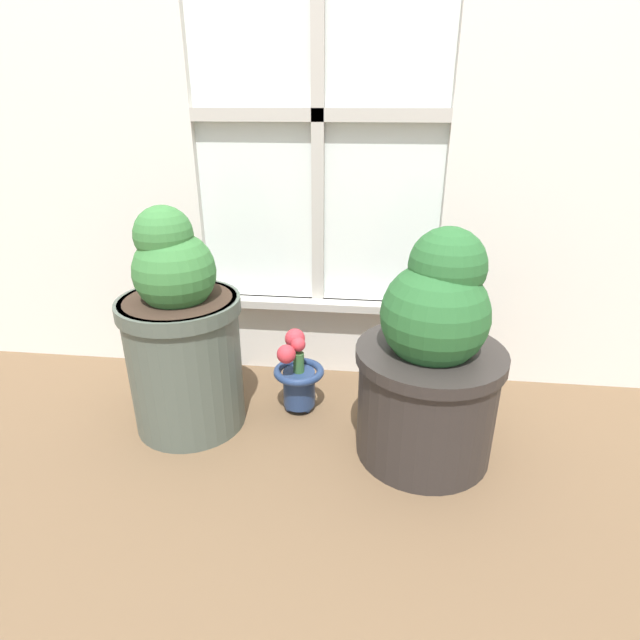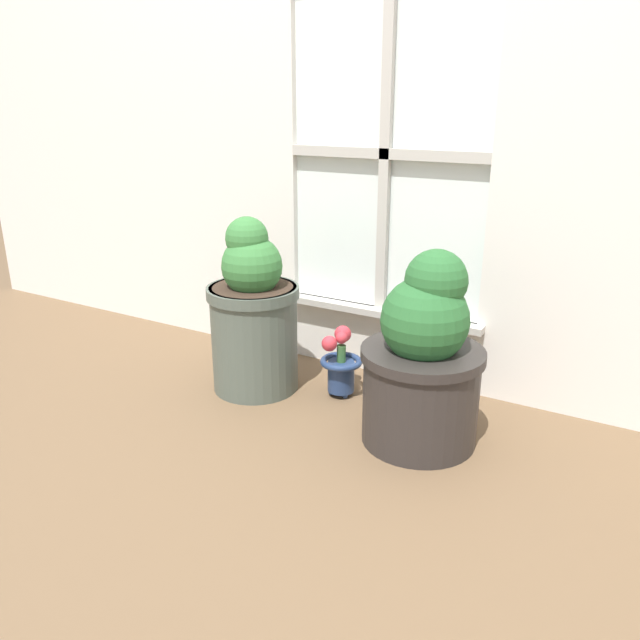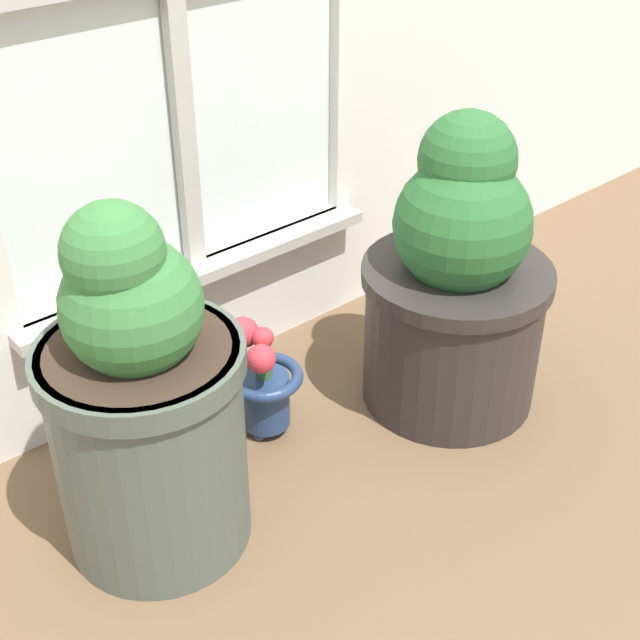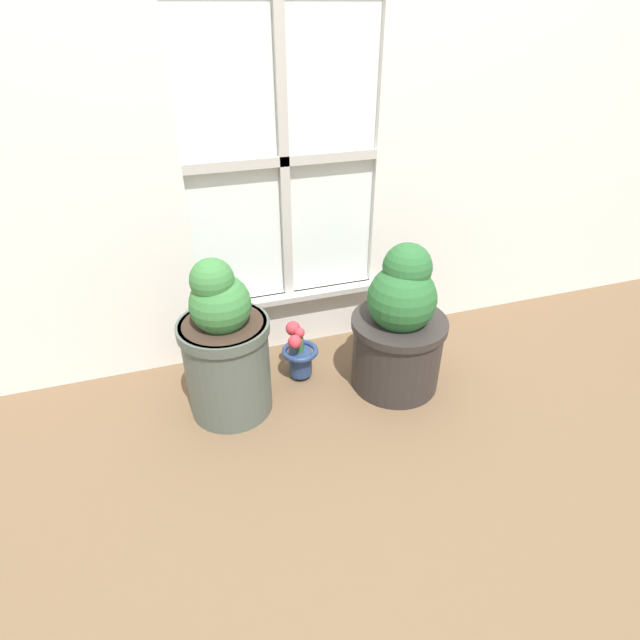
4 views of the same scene
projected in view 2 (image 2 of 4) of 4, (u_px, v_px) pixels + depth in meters
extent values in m
plane|color=brown|center=(307.00, 430.00, 1.95)|extent=(10.00, 10.00, 0.00)
cube|color=silver|center=(108.00, 29.00, 2.58)|extent=(1.84, 0.05, 2.50)
cube|color=silver|center=(381.00, 338.00, 2.34)|extent=(0.73, 0.05, 0.26)
cube|color=white|center=(389.00, 153.00, 2.13)|extent=(0.73, 0.02, 1.09)
cube|color=#BCB7AD|center=(385.00, 154.00, 2.11)|extent=(0.04, 0.02, 1.09)
cube|color=#BCB7AD|center=(385.00, 154.00, 2.11)|extent=(0.73, 0.02, 0.04)
cube|color=#BCB7AD|center=(377.00, 312.00, 2.27)|extent=(0.79, 0.06, 0.02)
cylinder|color=#4C564C|center=(255.00, 338.00, 2.18)|extent=(0.30, 0.30, 0.37)
cylinder|color=#4C564C|center=(253.00, 292.00, 2.13)|extent=(0.32, 0.32, 0.04)
cylinder|color=#38281E|center=(253.00, 288.00, 2.12)|extent=(0.28, 0.28, 0.01)
sphere|color=#387538|center=(252.00, 266.00, 2.10)|extent=(0.21, 0.21, 0.21)
sphere|color=#387538|center=(247.00, 238.00, 2.07)|extent=(0.14, 0.14, 0.14)
ellipsoid|color=#387538|center=(268.00, 266.00, 2.13)|extent=(0.09, 0.06, 0.11)
cylinder|color=#2D2826|center=(420.00, 395.00, 1.85)|extent=(0.34, 0.34, 0.30)
cylinder|color=#2D2826|center=(423.00, 354.00, 1.80)|extent=(0.36, 0.36, 0.03)
cylinder|color=#38281E|center=(423.00, 351.00, 1.80)|extent=(0.31, 0.31, 0.01)
sphere|color=#28602D|center=(425.00, 320.00, 1.77)|extent=(0.25, 0.25, 0.25)
sphere|color=#28602D|center=(436.00, 281.00, 1.73)|extent=(0.18, 0.18, 0.18)
ellipsoid|color=#28602D|center=(446.00, 320.00, 1.80)|extent=(0.12, 0.10, 0.18)
sphere|color=navy|center=(345.00, 388.00, 2.21)|extent=(0.02, 0.02, 0.02)
sphere|color=navy|center=(331.00, 392.00, 2.18)|extent=(0.02, 0.02, 0.02)
sphere|color=navy|center=(346.00, 396.00, 2.15)|extent=(0.02, 0.02, 0.02)
cylinder|color=navy|center=(341.00, 376.00, 2.16)|extent=(0.09, 0.09, 0.11)
torus|color=navy|center=(341.00, 362.00, 2.14)|extent=(0.15, 0.15, 0.02)
cylinder|color=#386633|center=(341.00, 354.00, 2.13)|extent=(0.03, 0.03, 0.06)
sphere|color=#C6333D|center=(342.00, 338.00, 2.11)|extent=(0.04, 0.04, 0.04)
sphere|color=#C6333D|center=(343.00, 334.00, 2.15)|extent=(0.06, 0.06, 0.06)
sphere|color=#C6333D|center=(329.00, 344.00, 2.10)|extent=(0.05, 0.05, 0.05)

